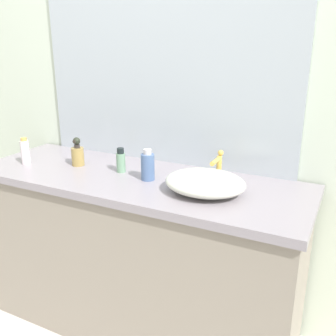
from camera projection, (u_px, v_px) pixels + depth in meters
bathroom_wall_rear at (170, 85)px, 2.04m from camera, size 6.00×0.06×2.60m
vanity_counter at (137, 254)px, 2.03m from camera, size 1.71×0.60×0.88m
wall_mirror_panel at (162, 51)px, 1.96m from camera, size 1.46×0.01×1.18m
sink_basin at (205, 182)px, 1.68m from camera, size 0.36×0.30×0.09m
faucet at (218, 164)px, 1.81m from camera, size 0.03×0.13×0.15m
soap_dispenser at (78, 154)px, 2.05m from camera, size 0.07×0.07×0.15m
lotion_bottle at (121, 161)px, 1.95m from camera, size 0.05×0.05×0.13m
perfume_bottle at (25, 152)px, 2.07m from camera, size 0.05×0.05×0.15m
spray_can at (148, 166)px, 1.83m from camera, size 0.07×0.07×0.15m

